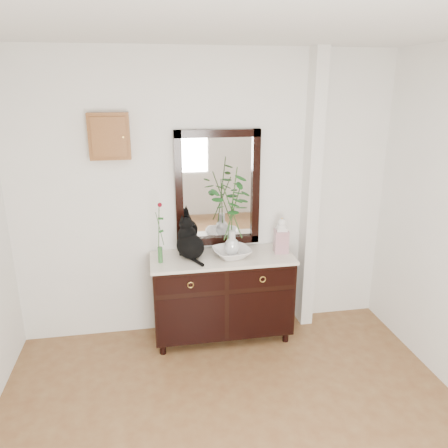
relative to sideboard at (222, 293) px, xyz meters
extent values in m
cube|color=white|center=(-0.10, 0.25, 0.88)|extent=(3.60, 0.04, 2.70)
cube|color=white|center=(0.90, 0.17, 0.88)|extent=(0.12, 0.20, 2.70)
cube|color=black|center=(0.00, 0.00, -0.01)|extent=(1.30, 0.50, 0.82)
cube|color=silver|center=(0.00, 0.00, 0.36)|extent=(1.33, 0.52, 0.03)
cube|color=black|center=(0.00, 0.24, 0.97)|extent=(0.80, 0.06, 1.10)
cube|color=white|center=(0.00, 0.25, 0.97)|extent=(0.66, 0.01, 0.96)
cube|color=brown|center=(-0.95, 0.21, 1.48)|extent=(0.35, 0.10, 0.40)
imported|color=white|center=(0.09, -0.03, 0.42)|extent=(0.40, 0.40, 0.08)
camera|label=1|loc=(-0.64, -3.71, 1.91)|focal=35.00mm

